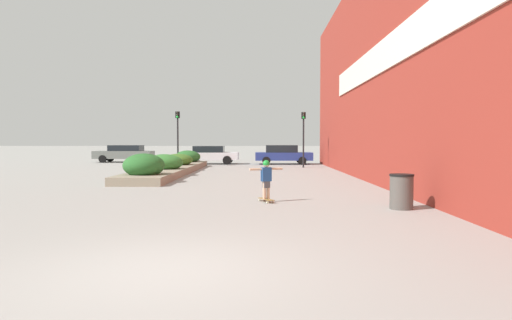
{
  "coord_description": "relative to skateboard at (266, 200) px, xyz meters",
  "views": [
    {
      "loc": [
        1.38,
        -6.19,
        1.8
      ],
      "look_at": [
        1.12,
        14.32,
        0.93
      ],
      "focal_mm": 32.0,
      "sensor_mm": 36.0,
      "label": 1
    }
  ],
  "objects": [
    {
      "name": "car_center_left",
      "position": [
        -11.6,
        24.6,
        0.69
      ],
      "size": [
        4.74,
        2.06,
        1.42
      ],
      "rotation": [
        0.0,
        0.0,
        1.57
      ],
      "color": "slate",
      "rests_on": "ground_plane"
    },
    {
      "name": "traffic_light_right",
      "position": [
        2.66,
        17.2,
        2.44
      ],
      "size": [
        0.28,
        0.3,
        3.71
      ],
      "color": "black",
      "rests_on": "ground_plane"
    },
    {
      "name": "skateboarder",
      "position": [
        -0.0,
        -0.0,
        0.71
      ],
      "size": [
        0.99,
        0.51,
        1.14
      ],
      "rotation": [
        0.0,
        0.0,
        0.44
      ],
      "color": "tan",
      "rests_on": "skateboard"
    },
    {
      "name": "trash_bin",
      "position": [
        3.55,
        -1.35,
        0.39
      ],
      "size": [
        0.63,
        0.63,
        0.92
      ],
      "color": "#514C47",
      "rests_on": "ground_plane"
    },
    {
      "name": "building_wall_right",
      "position": [
        4.76,
        6.3,
        4.89
      ],
      "size": [
        0.67,
        32.79,
        9.92
      ],
      "color": "maroon",
      "rests_on": "ground_plane"
    },
    {
      "name": "car_rightmost",
      "position": [
        -4.07,
        21.74,
        0.68
      ],
      "size": [
        4.18,
        2.03,
        1.39
      ],
      "rotation": [
        0.0,
        0.0,
        -1.57
      ],
      "color": "silver",
      "rests_on": "ground_plane"
    },
    {
      "name": "traffic_light_left",
      "position": [
        -5.91,
        17.96,
        2.5
      ],
      "size": [
        0.28,
        0.3,
        3.81
      ],
      "color": "black",
      "rests_on": "ground_plane"
    },
    {
      "name": "car_center_right",
      "position": [
        10.71,
        23.95,
        0.78
      ],
      "size": [
        4.45,
        1.92,
        1.6
      ],
      "rotation": [
        0.0,
        0.0,
        -1.57
      ],
      "color": "black",
      "rests_on": "ground_plane"
    },
    {
      "name": "skateboard",
      "position": [
        0.0,
        0.0,
        0.0
      ],
      "size": [
        0.51,
        0.79,
        0.09
      ],
      "rotation": [
        0.0,
        0.0,
        0.44
      ],
      "color": "olive",
      "rests_on": "ground_plane"
    },
    {
      "name": "planter_box",
      "position": [
        -5.17,
        11.89,
        0.36
      ],
      "size": [
        2.17,
        15.2,
        1.26
      ],
      "color": "gray",
      "rests_on": "ground_plane"
    },
    {
      "name": "car_leftmost",
      "position": [
        1.51,
        21.61,
        0.69
      ],
      "size": [
        4.33,
        2.05,
        1.46
      ],
      "rotation": [
        0.0,
        0.0,
        -1.57
      ],
      "color": "navy",
      "rests_on": "ground_plane"
    },
    {
      "name": "ground_plane",
      "position": [
        -1.51,
        -7.13,
        -0.07
      ],
      "size": [
        300.0,
        300.0,
        0.0
      ],
      "primitive_type": "plane",
      "color": "gray"
    }
  ]
}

